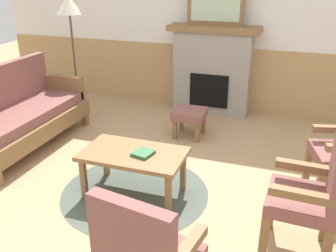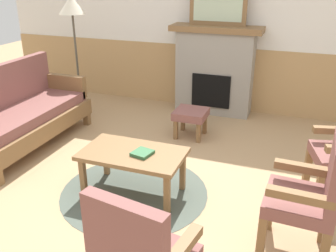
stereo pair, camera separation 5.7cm
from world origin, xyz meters
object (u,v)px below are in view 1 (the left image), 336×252
framed_picture (216,5)px  floor_lamp_by_couch (70,13)px  fireplace (212,69)px  book_on_table (143,153)px  armchair_by_window_left (313,192)px  footstool (190,116)px  couch (20,116)px  coffee_table (134,157)px

framed_picture → floor_lamp_by_couch: framed_picture is taller
fireplace → framed_picture: 0.91m
floor_lamp_by_couch → framed_picture: bearing=18.2°
book_on_table → armchair_by_window_left: 1.48m
fireplace → footstool: bearing=-93.2°
fireplace → couch: size_ratio=0.72×
couch → floor_lamp_by_couch: size_ratio=1.07×
framed_picture → floor_lamp_by_couch: 2.03m
book_on_table → footstool: book_on_table is taller
couch → book_on_table: bearing=-15.9°
footstool → framed_picture: bearing=86.8°
couch → armchair_by_window_left: same height
floor_lamp_by_couch → book_on_table: bearing=-44.8°
couch → coffee_table: bearing=-16.3°
floor_lamp_by_couch → armchair_by_window_left: bearing=-33.1°
couch → fireplace: bearing=46.1°
framed_picture → armchair_by_window_left: framed_picture is taller
fireplace → armchair_by_window_left: size_ratio=1.33×
fireplace → book_on_table: fireplace is taller
book_on_table → armchair_by_window_left: size_ratio=0.18×
coffee_table → armchair_by_window_left: size_ratio=0.98×
footstool → book_on_table: bearing=-90.9°
coffee_table → floor_lamp_by_couch: 2.73m
fireplace → armchair_by_window_left: 3.10m
floor_lamp_by_couch → coffee_table: bearing=-46.2°
fireplace → coffee_table: (-0.19, -2.45, -0.27)m
armchair_by_window_left → floor_lamp_by_couch: 4.03m
framed_picture → footstool: framed_picture is taller
fireplace → book_on_table: bearing=-91.9°
framed_picture → book_on_table: bearing=-91.9°
framed_picture → armchair_by_window_left: size_ratio=0.82×
fireplace → floor_lamp_by_couch: (-1.92, -0.63, 0.80)m
coffee_table → couch: bearing=163.7°
coffee_table → framed_picture: bearing=85.7°
framed_picture → footstool: (-0.06, -1.00, -1.28)m
footstool → armchair_by_window_left: 2.29m
framed_picture → floor_lamp_by_couch: size_ratio=0.48×
armchair_by_window_left → coffee_table: bearing=168.0°
fireplace → floor_lamp_by_couch: bearing=-161.8°
book_on_table → armchair_by_window_left: armchair_by_window_left is taller
framed_picture → couch: (-1.88, -1.95, -1.16)m
framed_picture → coffee_table: framed_picture is taller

